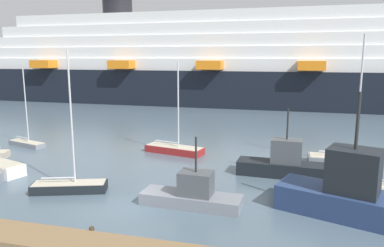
{
  "coord_description": "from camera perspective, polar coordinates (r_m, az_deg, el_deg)",
  "views": [
    {
      "loc": [
        8.34,
        -17.54,
        8.29
      ],
      "look_at": [
        0.0,
        14.59,
        2.2
      ],
      "focal_mm": 34.16,
      "sensor_mm": 36.0,
      "label": 1
    }
  ],
  "objects": [
    {
      "name": "cruise_ship",
      "position": [
        66.35,
        4.18,
        9.13
      ],
      "size": [
        109.33,
        18.15,
        21.29
      ],
      "rotation": [
        0.0,
        0.0,
        -0.01
      ],
      "color": "black",
      "rests_on": "ground_plane"
    },
    {
      "name": "fishing_boat_1",
      "position": [
        20.98,
        24.47,
        -10.31
      ],
      "size": [
        8.69,
        5.2,
        6.59
      ],
      "rotation": [
        0.0,
        0.0,
        2.8
      ],
      "color": "navy",
      "rests_on": "ground_plane"
    },
    {
      "name": "fishing_boat_2",
      "position": [
        20.85,
        0.09,
        -11.02
      ],
      "size": [
        5.77,
        1.96,
        4.01
      ],
      "rotation": [
        0.0,
        0.0,
        -0.05
      ],
      "color": "gray",
      "rests_on": "ground_plane"
    },
    {
      "name": "sailboat_6",
      "position": [
        31.89,
        -2.76,
        -3.93
      ],
      "size": [
        5.4,
        2.63,
        7.88
      ],
      "rotation": [
        0.0,
        0.0,
        -0.22
      ],
      "color": "maroon",
      "rests_on": "ground_plane"
    },
    {
      "name": "sailboat_0",
      "position": [
        24.22,
        -18.58,
        -9.12
      ],
      "size": [
        4.7,
        2.68,
        8.71
      ],
      "rotation": [
        0.0,
        0.0,
        0.33
      ],
      "color": "black",
      "rests_on": "ground_plane"
    },
    {
      "name": "sailboat_1",
      "position": [
        37.64,
        -24.39,
        -2.72
      ],
      "size": [
        4.2,
        2.18,
        7.29
      ],
      "rotation": [
        0.0,
        0.0,
        -0.29
      ],
      "color": "gray",
      "rests_on": "ground_plane"
    },
    {
      "name": "dock_pier",
      "position": [
        17.25,
        -17.19,
        -17.82
      ],
      "size": [
        26.88,
        2.15,
        0.63
      ],
      "color": "olive",
      "rests_on": "ground_plane"
    },
    {
      "name": "fishing_boat_0",
      "position": [
        26.54,
        13.98,
        -6.07
      ],
      "size": [
        6.18,
        2.07,
        4.79
      ],
      "rotation": [
        0.0,
        0.0,
        -0.05
      ],
      "color": "black",
      "rests_on": "ground_plane"
    },
    {
      "name": "ground_plane",
      "position": [
        21.11,
        -10.26,
        -12.89
      ],
      "size": [
        600.0,
        600.0,
        0.0
      ],
      "primitive_type": "plane",
      "color": "slate"
    },
    {
      "name": "sailboat_2",
      "position": [
        30.86,
        23.19,
        -5.15
      ],
      "size": [
        5.9,
        1.78,
        9.93
      ],
      "rotation": [
        0.0,
        0.0,
        0.01
      ],
      "color": "gray",
      "rests_on": "ground_plane"
    }
  ]
}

